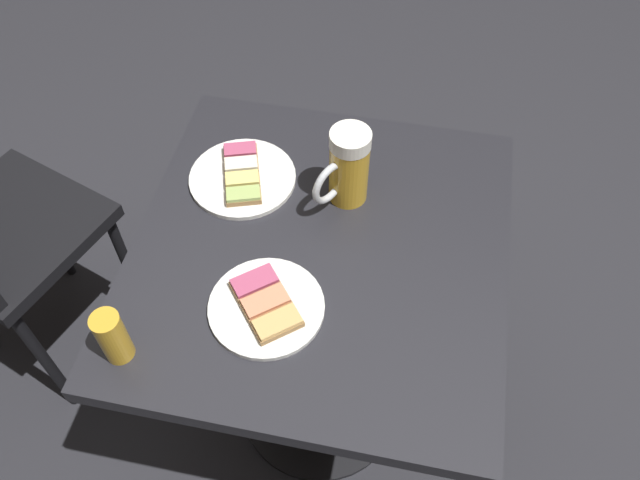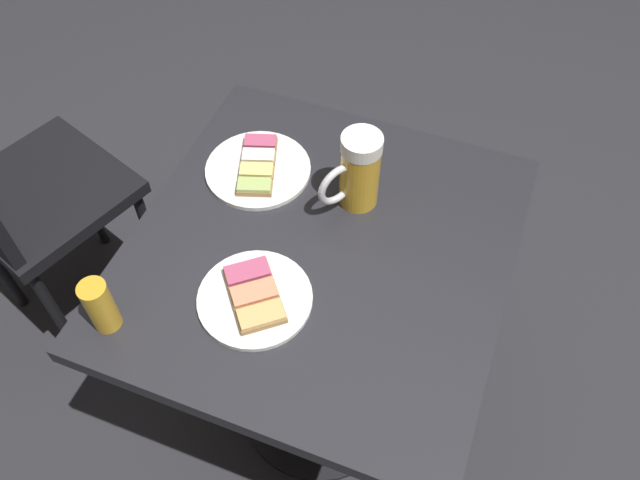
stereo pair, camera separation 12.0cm
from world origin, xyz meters
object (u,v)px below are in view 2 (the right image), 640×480
(plate_near, at_px, (255,297))
(beer_glass_small, at_px, (100,306))
(cafe_chair, at_px, (8,190))
(plate_far, at_px, (258,168))
(beer_mug, at_px, (358,172))

(plate_near, xyz_separation_m, beer_glass_small, (-0.13, 0.22, 0.05))
(beer_glass_small, bearing_deg, cafe_chair, 60.44)
(plate_far, bearing_deg, cafe_chair, 102.00)
(plate_far, xyz_separation_m, beer_glass_small, (-0.42, 0.10, 0.05))
(beer_mug, xyz_separation_m, beer_glass_small, (-0.42, 0.31, -0.03))
(beer_mug, xyz_separation_m, cafe_chair, (-0.13, 0.83, -0.25))
(beer_glass_small, bearing_deg, plate_near, -58.89)
(plate_near, relative_size, beer_mug, 1.22)
(beer_mug, bearing_deg, cafe_chair, 98.67)
(plate_far, distance_m, beer_mug, 0.23)
(plate_far, height_order, cafe_chair, cafe_chair)
(plate_near, distance_m, plate_far, 0.32)
(plate_near, relative_size, plate_far, 0.94)
(plate_far, distance_m, cafe_chair, 0.65)
(beer_mug, relative_size, beer_glass_small, 1.52)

